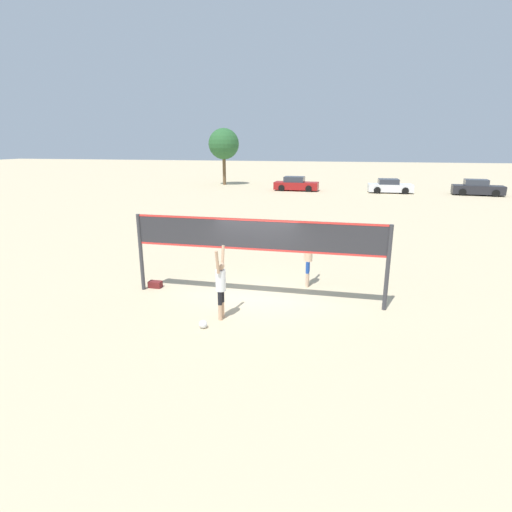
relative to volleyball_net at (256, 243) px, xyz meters
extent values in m
plane|color=#C6B28C|center=(0.00, 0.00, -1.81)|extent=(200.00, 200.00, 0.00)
cylinder|color=#38383D|center=(-3.83, 0.00, -0.54)|extent=(0.12, 0.12, 2.52)
cylinder|color=#38383D|center=(3.83, 0.00, -0.54)|extent=(0.12, 0.12, 2.52)
cube|color=#2D2D33|center=(0.00, 0.00, 0.24)|extent=(7.54, 0.02, 0.95)
cube|color=red|center=(0.00, 0.00, 0.69)|extent=(7.54, 0.03, 0.06)
cube|color=red|center=(0.00, 0.00, -0.21)|extent=(7.54, 0.03, 0.06)
cylinder|color=tan|center=(-0.61, -1.73, -1.58)|extent=(0.11, 0.11, 0.45)
cylinder|color=black|center=(-0.61, -1.73, -1.17)|extent=(0.12, 0.12, 0.37)
cylinder|color=tan|center=(-0.61, -1.53, -1.58)|extent=(0.11, 0.11, 0.45)
cylinder|color=black|center=(-0.61, -1.53, -1.17)|extent=(0.12, 0.12, 0.37)
cylinder|color=white|center=(-0.61, -1.63, -0.69)|extent=(0.28, 0.28, 0.58)
sphere|color=tan|center=(-0.61, -1.63, -0.28)|extent=(0.23, 0.23, 0.23)
cylinder|color=tan|center=(-0.61, -1.87, -0.11)|extent=(0.08, 0.21, 0.66)
cylinder|color=tan|center=(-0.61, -1.39, -0.11)|extent=(0.08, 0.21, 0.66)
cylinder|color=beige|center=(1.44, 1.61, -1.56)|extent=(0.11, 0.11, 0.49)
cylinder|color=#1E47A5|center=(1.44, 1.61, -1.12)|extent=(0.12, 0.12, 0.40)
cylinder|color=beige|center=(1.44, 1.41, -1.56)|extent=(0.11, 0.11, 0.49)
cylinder|color=#1E47A5|center=(1.44, 1.41, -1.12)|extent=(0.12, 0.12, 0.40)
cylinder|color=beige|center=(1.44, 1.51, -0.60)|extent=(0.28, 0.28, 0.63)
sphere|color=beige|center=(1.44, 1.51, -0.16)|extent=(0.25, 0.25, 0.25)
cylinder|color=beige|center=(1.44, 1.75, 0.03)|extent=(0.08, 0.23, 0.71)
cylinder|color=beige|center=(1.44, 1.26, 0.03)|extent=(0.08, 0.23, 0.71)
sphere|color=white|center=(-0.90, -2.31, -1.70)|extent=(0.22, 0.22, 0.22)
cube|color=maroon|center=(-3.53, 0.25, -1.70)|extent=(0.43, 0.26, 0.22)
cube|color=silver|center=(6.72, 30.07, -1.32)|extent=(4.22, 2.02, 0.72)
cube|color=#2D333D|center=(6.51, 30.06, -0.71)|extent=(1.93, 1.80, 0.49)
cylinder|color=black|center=(7.98, 31.01, -1.49)|extent=(0.65, 0.24, 0.64)
cylinder|color=black|center=(8.04, 29.21, -1.49)|extent=(0.65, 0.24, 0.64)
cylinder|color=black|center=(5.40, 30.93, -1.49)|extent=(0.65, 0.24, 0.64)
cylinder|color=black|center=(5.46, 29.13, -1.49)|extent=(0.65, 0.24, 0.64)
cube|color=maroon|center=(-2.50, 29.90, -1.30)|extent=(4.49, 1.88, 0.75)
cube|color=#2D333D|center=(-2.72, 29.91, -0.66)|extent=(2.04, 1.68, 0.55)
cylinder|color=black|center=(-1.10, 30.71, -1.49)|extent=(0.65, 0.24, 0.64)
cylinder|color=black|center=(-1.14, 29.03, -1.49)|extent=(0.65, 0.24, 0.64)
cylinder|color=black|center=(-3.86, 30.78, -1.49)|extent=(0.65, 0.24, 0.64)
cylinder|color=black|center=(-3.90, 29.10, -1.49)|extent=(0.65, 0.24, 0.64)
cube|color=#232328|center=(14.54, 29.87, -1.29)|extent=(4.56, 2.19, 0.78)
cube|color=#2D333D|center=(14.32, 29.90, -0.62)|extent=(2.14, 1.78, 0.55)
cylinder|color=black|center=(15.98, 30.52, -1.49)|extent=(0.66, 0.29, 0.64)
cylinder|color=black|center=(15.80, 28.91, -1.49)|extent=(0.66, 0.29, 0.64)
cylinder|color=black|center=(13.27, 30.83, -1.49)|extent=(0.66, 0.29, 0.64)
cylinder|color=black|center=(13.09, 29.22, -1.49)|extent=(0.66, 0.29, 0.64)
cylinder|color=brown|center=(-11.51, 34.19, 0.03)|extent=(0.38, 0.38, 3.68)
sphere|color=#285B2D|center=(-11.51, 34.19, 2.83)|extent=(3.49, 3.49, 3.49)
camera|label=1|loc=(2.56, -11.34, 2.86)|focal=28.00mm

